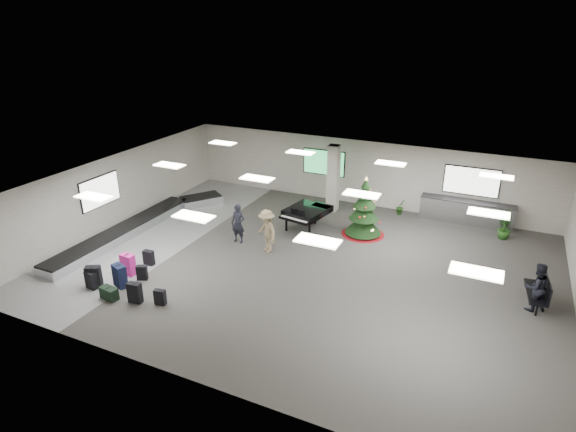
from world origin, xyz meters
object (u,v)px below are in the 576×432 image
at_px(baggage_carousel, 141,225).
at_px(traveler_b, 267,231).
at_px(potted_plant_left, 400,207).
at_px(potted_plant_right, 504,228).
at_px(grand_piano, 306,212).
at_px(christmas_tree, 364,215).
at_px(service_counter, 466,212).
at_px(traveler_a, 238,224).
at_px(bench, 540,290).
at_px(pink_suitcase, 128,265).
at_px(traveler_bench, 536,287).

height_order(baggage_carousel, traveler_b, traveler_b).
height_order(potted_plant_left, potted_plant_right, potted_plant_right).
height_order(baggage_carousel, grand_piano, grand_piano).
bearing_deg(christmas_tree, service_counter, 38.96).
xyz_separation_m(grand_piano, traveler_a, (-2.01, -2.38, 0.02)).
bearing_deg(traveler_b, christmas_tree, 78.81).
distance_m(baggage_carousel, bench, 15.75).
relative_size(pink_suitcase, potted_plant_right, 0.90).
height_order(bench, potted_plant_left, bench).
distance_m(grand_piano, potted_plant_right, 8.35).
xyz_separation_m(baggage_carousel, bench, (15.73, 0.70, 0.37)).
bearing_deg(potted_plant_right, pink_suitcase, -143.41).
bearing_deg(baggage_carousel, potted_plant_right, 21.51).
bearing_deg(baggage_carousel, potted_plant_left, 33.42).
xyz_separation_m(baggage_carousel, potted_plant_right, (14.48, 5.71, 0.24)).
xyz_separation_m(baggage_carousel, potted_plant_left, (9.93, 6.55, 0.16)).
distance_m(pink_suitcase, grand_piano, 7.70).
distance_m(baggage_carousel, traveler_a, 4.64).
height_order(bench, traveler_bench, traveler_bench).
height_order(traveler_a, potted_plant_right, traveler_a).
xyz_separation_m(traveler_b, traveler_bench, (9.55, -0.07, -0.06)).
xyz_separation_m(pink_suitcase, traveler_b, (3.69, 3.76, 0.48)).
relative_size(baggage_carousel, grand_piano, 4.40).
relative_size(service_counter, traveler_bench, 2.47).
relative_size(baggage_carousel, service_counter, 2.40).
height_order(service_counter, traveler_bench, traveler_bench).
distance_m(pink_suitcase, bench, 14.00).
bearing_deg(potted_plant_right, christmas_tree, -159.20).
xyz_separation_m(baggage_carousel, christmas_tree, (9.00, 3.63, 0.69)).
bearing_deg(pink_suitcase, christmas_tree, 50.12).
bearing_deg(traveler_a, traveler_bench, -3.37).
xyz_separation_m(baggage_carousel, traveler_a, (4.55, 0.72, 0.61)).
bearing_deg(service_counter, grand_piano, -149.91).
distance_m(traveler_b, potted_plant_right, 9.98).
xyz_separation_m(christmas_tree, traveler_bench, (6.57, -3.25, -0.08)).
xyz_separation_m(traveler_b, potted_plant_left, (3.92, 6.11, -0.51)).
xyz_separation_m(service_counter, pink_suitcase, (-10.52, -10.05, -0.15)).
relative_size(christmas_tree, traveler_bench, 1.60).
bearing_deg(service_counter, traveler_a, -144.03).
height_order(grand_piano, bench, grand_piano).
xyz_separation_m(christmas_tree, bench, (6.73, -2.92, -0.31)).
height_order(baggage_carousel, pink_suitcase, pink_suitcase).
distance_m(baggage_carousel, service_counter, 14.50).
height_order(christmas_tree, potted_plant_right, christmas_tree).
distance_m(traveler_b, potted_plant_left, 7.28).
xyz_separation_m(service_counter, potted_plant_right, (1.64, -1.03, -0.09)).
bearing_deg(service_counter, potted_plant_left, -176.47).
height_order(traveler_a, potted_plant_left, traveler_a).
distance_m(pink_suitcase, potted_plant_right, 15.14).
bearing_deg(potted_plant_left, grand_piano, -134.25).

